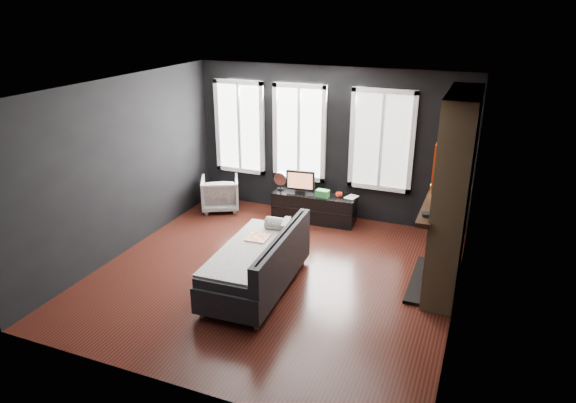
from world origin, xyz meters
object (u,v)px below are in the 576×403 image
at_px(sofa, 256,260).
at_px(mug, 339,194).
at_px(book, 347,190).
at_px(mantel_vase, 437,184).
at_px(armchair, 220,192).
at_px(media_console, 314,207).
at_px(monitor, 300,180).

height_order(sofa, mug, sofa).
bearing_deg(sofa, book, 75.93).
relative_size(sofa, mantel_vase, 10.73).
height_order(mug, mantel_vase, mantel_vase).
height_order(mug, book, book).
bearing_deg(armchair, media_console, 156.66).
relative_size(monitor, book, 2.18).
bearing_deg(mug, armchair, -176.04).
xyz_separation_m(armchair, mug, (2.29, 0.16, 0.22)).
bearing_deg(monitor, mantel_vase, -28.54).
bearing_deg(media_console, armchair, -178.11).
relative_size(armchair, mantel_vase, 3.73).
height_order(armchair, mantel_vase, mantel_vase).
bearing_deg(mantel_vase, book, 144.30).
relative_size(armchair, book, 2.90).
bearing_deg(mantel_vase, mug, 148.31).
bearing_deg(sofa, monitor, 94.38).
bearing_deg(monitor, sofa, -89.03).
xyz_separation_m(mug, book, (0.13, 0.08, 0.06)).
bearing_deg(mug, monitor, -176.68).
bearing_deg(book, media_console, -170.95).
bearing_deg(monitor, mug, -2.44).
xyz_separation_m(armchair, media_console, (1.84, 0.15, -0.09)).
distance_m(armchair, mug, 2.30).
xyz_separation_m(monitor, mug, (0.71, 0.04, -0.18)).
bearing_deg(mantel_vase, monitor, 157.22).
xyz_separation_m(sofa, book, (0.54, 2.61, 0.20)).
xyz_separation_m(sofa, mug, (0.42, 2.52, 0.13)).
distance_m(monitor, mantel_vase, 2.69).
relative_size(armchair, media_console, 0.47).
relative_size(armchair, monitor, 1.33).
relative_size(sofa, monitor, 3.83).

